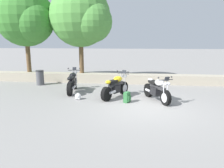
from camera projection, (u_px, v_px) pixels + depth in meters
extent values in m
plane|color=gray|center=(145.00, 107.00, 8.41)|extent=(120.00, 120.00, 0.00)
cube|color=#A89E89|center=(143.00, 79.00, 13.02)|extent=(36.00, 0.80, 0.55)
cylinder|color=black|center=(75.00, 83.00, 11.50)|extent=(0.21, 0.63, 0.62)
cylinder|color=black|center=(70.00, 89.00, 10.08)|extent=(0.25, 0.64, 0.62)
cylinder|color=silver|center=(75.00, 83.00, 11.50)|extent=(0.20, 0.40, 0.38)
cube|color=black|center=(72.00, 84.00, 10.72)|extent=(0.38, 0.51, 0.34)
cube|color=#2D2D30|center=(72.00, 80.00, 10.78)|extent=(0.27, 1.11, 0.12)
ellipsoid|color=black|center=(73.00, 75.00, 10.88)|extent=(0.40, 0.56, 0.26)
cube|color=black|center=(71.00, 78.00, 10.42)|extent=(0.33, 0.59, 0.12)
ellipsoid|color=black|center=(70.00, 78.00, 10.12)|extent=(0.25, 0.30, 0.16)
cylinder|color=#2D2D30|center=(74.00, 70.00, 11.27)|extent=(0.66, 0.11, 0.04)
sphere|color=silver|center=(73.00, 72.00, 11.44)|extent=(0.13, 0.13, 0.13)
sphere|color=silver|center=(76.00, 72.00, 11.44)|extent=(0.13, 0.13, 0.13)
cube|color=#26282D|center=(74.00, 69.00, 11.36)|extent=(0.21, 0.12, 0.18)
cylinder|color=silver|center=(74.00, 87.00, 10.31)|extent=(0.15, 0.39, 0.11)
cylinder|color=silver|center=(73.00, 77.00, 11.38)|extent=(0.06, 0.17, 0.73)
cylinder|color=silver|center=(76.00, 77.00, 11.38)|extent=(0.06, 0.17, 0.73)
sphere|color=#2D2D30|center=(68.00, 68.00, 11.21)|extent=(0.07, 0.07, 0.07)
sphere|color=#2D2D30|center=(80.00, 68.00, 11.21)|extent=(0.07, 0.07, 0.07)
cylinder|color=black|center=(124.00, 88.00, 10.38)|extent=(0.41, 0.62, 0.62)
cylinder|color=black|center=(106.00, 94.00, 9.21)|extent=(0.44, 0.63, 0.62)
cylinder|color=silver|center=(124.00, 88.00, 10.38)|extent=(0.32, 0.41, 0.38)
cube|color=black|center=(115.00, 89.00, 9.73)|extent=(0.50, 0.57, 0.34)
cube|color=#2D2D30|center=(116.00, 84.00, 9.77)|extent=(0.63, 1.04, 0.12)
ellipsoid|color=yellow|center=(118.00, 79.00, 9.85)|extent=(0.54, 0.62, 0.26)
cube|color=black|center=(112.00, 82.00, 9.47)|extent=(0.49, 0.62, 0.12)
ellipsoid|color=yellow|center=(108.00, 82.00, 9.22)|extent=(0.32, 0.35, 0.16)
cylinder|color=#2D2D30|center=(123.00, 73.00, 10.17)|extent=(0.60, 0.33, 0.04)
sphere|color=silver|center=(123.00, 76.00, 10.35)|extent=(0.13, 0.13, 0.13)
sphere|color=silver|center=(126.00, 76.00, 10.27)|extent=(0.13, 0.13, 0.13)
cube|color=#26282D|center=(124.00, 72.00, 10.24)|extent=(0.22, 0.18, 0.18)
cylinder|color=silver|center=(113.00, 92.00, 9.31)|extent=(0.27, 0.39, 0.11)
cylinder|color=silver|center=(122.00, 81.00, 10.32)|extent=(0.11, 0.17, 0.73)
cylinder|color=silver|center=(125.00, 81.00, 10.22)|extent=(0.11, 0.17, 0.73)
sphere|color=#2D2D30|center=(117.00, 71.00, 10.28)|extent=(0.07, 0.07, 0.07)
sphere|color=#2D2D30|center=(128.00, 72.00, 9.95)|extent=(0.07, 0.07, 0.07)
cylinder|color=black|center=(166.00, 98.00, 8.60)|extent=(0.39, 0.62, 0.62)
cylinder|color=black|center=(149.00, 90.00, 9.94)|extent=(0.43, 0.64, 0.62)
cylinder|color=silver|center=(166.00, 98.00, 8.60)|extent=(0.31, 0.42, 0.38)
cube|color=black|center=(156.00, 91.00, 9.30)|extent=(0.49, 0.57, 0.34)
cube|color=#2D2D30|center=(157.00, 87.00, 9.16)|extent=(0.60, 1.05, 0.12)
ellipsoid|color=white|center=(159.00, 83.00, 8.98)|extent=(0.53, 0.62, 0.26)
cube|color=black|center=(154.00, 82.00, 9.44)|extent=(0.47, 0.62, 0.12)
ellipsoid|color=white|center=(150.00, 80.00, 9.71)|extent=(0.32, 0.35, 0.16)
cylinder|color=#2D2D30|center=(165.00, 80.00, 8.53)|extent=(0.61, 0.32, 0.04)
sphere|color=silver|center=(169.00, 84.00, 8.45)|extent=(0.13, 0.13, 0.13)
sphere|color=silver|center=(166.00, 84.00, 8.41)|extent=(0.13, 0.13, 0.13)
cube|color=#26282D|center=(167.00, 79.00, 8.43)|extent=(0.22, 0.17, 0.18)
cylinder|color=silver|center=(148.00, 90.00, 9.66)|extent=(0.26, 0.39, 0.11)
cylinder|color=silver|center=(168.00, 89.00, 8.59)|extent=(0.11, 0.17, 0.73)
cylinder|color=silver|center=(164.00, 89.00, 8.54)|extent=(0.11, 0.17, 0.73)
sphere|color=#2D2D30|center=(171.00, 77.00, 8.64)|extent=(0.07, 0.07, 0.07)
sphere|color=#2D2D30|center=(158.00, 78.00, 8.45)|extent=(0.07, 0.07, 0.07)
cube|color=#2D6B38|center=(127.00, 97.00, 9.03)|extent=(0.29, 0.35, 0.44)
cube|color=#2D6B38|center=(129.00, 99.00, 8.97)|extent=(0.15, 0.24, 0.24)
ellipsoid|color=#2D6B38|center=(127.00, 92.00, 8.98)|extent=(0.28, 0.33, 0.08)
cube|color=#193A1E|center=(126.00, 96.00, 9.15)|extent=(0.05, 0.06, 0.37)
cube|color=#193A1E|center=(124.00, 97.00, 9.01)|extent=(0.05, 0.06, 0.37)
sphere|color=silver|center=(78.00, 96.00, 9.49)|extent=(0.28, 0.28, 0.28)
ellipsoid|color=black|center=(78.00, 97.00, 9.41)|extent=(0.23, 0.06, 0.12)
cube|color=silver|center=(78.00, 98.00, 9.43)|extent=(0.20, 0.08, 0.08)
cylinder|color=brown|center=(28.00, 56.00, 13.80)|extent=(0.28, 0.28, 2.08)
sphere|color=#387A2D|center=(25.00, 17.00, 13.32)|extent=(3.61, 3.61, 3.61)
sphere|color=#387A2D|center=(34.00, 23.00, 12.77)|extent=(2.35, 2.35, 2.35)
cylinder|color=brown|center=(81.00, 57.00, 13.38)|extent=(0.28, 0.28, 2.07)
sphere|color=#4C8E3D|center=(80.00, 16.00, 12.90)|extent=(3.67, 3.67, 3.67)
sphere|color=#4C8E3D|center=(92.00, 22.00, 12.34)|extent=(2.39, 2.39, 2.39)
cylinder|color=#4C4C51|center=(40.00, 78.00, 12.54)|extent=(0.44, 0.44, 0.80)
cylinder|color=#2D2D30|center=(40.00, 71.00, 12.45)|extent=(0.46, 0.46, 0.06)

